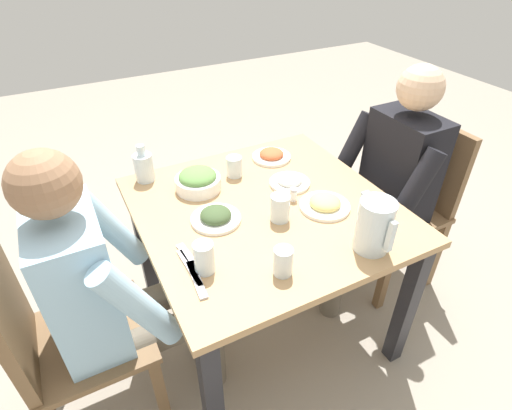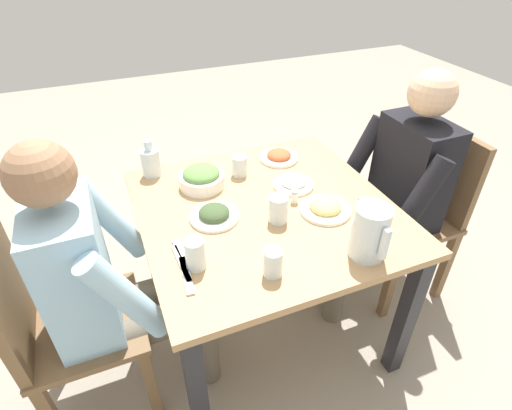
{
  "view_description": "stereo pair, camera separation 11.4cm",
  "coord_description": "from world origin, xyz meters",
  "px_view_note": "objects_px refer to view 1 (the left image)",
  "views": [
    {
      "loc": [
        1.12,
        -0.63,
        1.63
      ],
      "look_at": [
        -0.01,
        -0.04,
        0.71
      ],
      "focal_mm": 28.41,
      "sensor_mm": 36.0,
      "label": 1
    },
    {
      "loc": [
        1.17,
        -0.52,
        1.63
      ],
      "look_at": [
        -0.01,
        -0.04,
        0.71
      ],
      "focal_mm": 28.41,
      "sensor_mm": 36.0,
      "label": 2
    }
  ],
  "objects_px": {
    "water_pitcher": "(374,226)",
    "water_glass_far_right": "(280,208)",
    "dining_table": "(266,228)",
    "chair_near": "(60,338)",
    "salad_bowl": "(198,180)",
    "plate_yoghurt": "(290,181)",
    "chair_far": "(410,198)",
    "diner_far": "(384,183)",
    "water_glass_near_left": "(234,167)",
    "oil_carafe": "(144,168)",
    "water_glass_near_right": "(283,261)",
    "water_glass_center": "(204,258)",
    "diner_near": "(114,287)",
    "plate_fries": "(325,204)",
    "plate_rice_curry": "(271,155)",
    "salt_shaker": "(293,194)",
    "plate_dolmas": "(216,217)"
  },
  "relations": [
    {
      "from": "water_pitcher",
      "to": "water_glass_far_right",
      "type": "height_order",
      "value": "water_pitcher"
    },
    {
      "from": "dining_table",
      "to": "water_glass_far_right",
      "type": "bearing_deg",
      "value": 4.56
    },
    {
      "from": "chair_near",
      "to": "water_glass_far_right",
      "type": "distance_m",
      "value": 0.87
    },
    {
      "from": "salad_bowl",
      "to": "plate_yoghurt",
      "type": "relative_size",
      "value": 1.09
    },
    {
      "from": "chair_far",
      "to": "diner_far",
      "type": "distance_m",
      "value": 0.25
    },
    {
      "from": "chair_near",
      "to": "water_glass_far_right",
      "type": "bearing_deg",
      "value": 88.97
    },
    {
      "from": "water_glass_far_right",
      "to": "water_glass_near_left",
      "type": "bearing_deg",
      "value": -177.17
    },
    {
      "from": "chair_near",
      "to": "oil_carafe",
      "type": "xyz_separation_m",
      "value": [
        -0.49,
        0.46,
        0.27
      ]
    },
    {
      "from": "chair_near",
      "to": "water_glass_near_right",
      "type": "xyz_separation_m",
      "value": [
        0.26,
        0.7,
        0.27
      ]
    },
    {
      "from": "water_glass_far_right",
      "to": "water_glass_center",
      "type": "bearing_deg",
      "value": -70.62
    },
    {
      "from": "diner_near",
      "to": "chair_far",
      "type": "bearing_deg",
      "value": 92.95
    },
    {
      "from": "plate_fries",
      "to": "water_glass_center",
      "type": "relative_size",
      "value": 1.79
    },
    {
      "from": "plate_yoghurt",
      "to": "chair_near",
      "type": "bearing_deg",
      "value": -79.93
    },
    {
      "from": "chair_near",
      "to": "plate_yoghurt",
      "type": "bearing_deg",
      "value": 100.07
    },
    {
      "from": "chair_far",
      "to": "water_glass_center",
      "type": "distance_m",
      "value": 1.21
    },
    {
      "from": "plate_yoghurt",
      "to": "water_glass_center",
      "type": "relative_size",
      "value": 1.56
    },
    {
      "from": "chair_near",
      "to": "plate_rice_curry",
      "type": "bearing_deg",
      "value": 111.59
    },
    {
      "from": "salt_shaker",
      "to": "plate_dolmas",
      "type": "bearing_deg",
      "value": -93.4
    },
    {
      "from": "chair_near",
      "to": "water_glass_center",
      "type": "distance_m",
      "value": 0.57
    },
    {
      "from": "plate_dolmas",
      "to": "plate_fries",
      "type": "xyz_separation_m",
      "value": [
        0.12,
        0.41,
        -0.0
      ]
    },
    {
      "from": "plate_rice_curry",
      "to": "water_glass_near_left",
      "type": "relative_size",
      "value": 2.02
    },
    {
      "from": "water_glass_near_left",
      "to": "chair_far",
      "type": "bearing_deg",
      "value": 71.76
    },
    {
      "from": "plate_dolmas",
      "to": "plate_fries",
      "type": "distance_m",
      "value": 0.43
    },
    {
      "from": "chair_far",
      "to": "salt_shaker",
      "type": "bearing_deg",
      "value": -89.57
    },
    {
      "from": "salad_bowl",
      "to": "water_glass_near_right",
      "type": "relative_size",
      "value": 1.91
    },
    {
      "from": "dining_table",
      "to": "salad_bowl",
      "type": "height_order",
      "value": "salad_bowl"
    },
    {
      "from": "water_glass_far_right",
      "to": "dining_table",
      "type": "bearing_deg",
      "value": -175.44
    },
    {
      "from": "water_glass_near_right",
      "to": "salt_shaker",
      "type": "relative_size",
      "value": 1.81
    },
    {
      "from": "diner_near",
      "to": "plate_fries",
      "type": "relative_size",
      "value": 5.88
    },
    {
      "from": "salad_bowl",
      "to": "oil_carafe",
      "type": "xyz_separation_m",
      "value": [
        -0.17,
        -0.18,
        0.01
      ]
    },
    {
      "from": "plate_yoghurt",
      "to": "plate_fries",
      "type": "xyz_separation_m",
      "value": [
        0.21,
        0.03,
        0.0
      ]
    },
    {
      "from": "water_glass_center",
      "to": "oil_carafe",
      "type": "height_order",
      "value": "oil_carafe"
    },
    {
      "from": "plate_yoghurt",
      "to": "water_glass_far_right",
      "type": "relative_size",
      "value": 1.63
    },
    {
      "from": "diner_near",
      "to": "diner_far",
      "type": "bearing_deg",
      "value": 93.44
    },
    {
      "from": "chair_near",
      "to": "salad_bowl",
      "type": "distance_m",
      "value": 0.75
    },
    {
      "from": "plate_dolmas",
      "to": "salt_shaker",
      "type": "distance_m",
      "value": 0.33
    },
    {
      "from": "salad_bowl",
      "to": "water_glass_near_right",
      "type": "xyz_separation_m",
      "value": [
        0.58,
        0.06,
        0.01
      ]
    },
    {
      "from": "water_glass_near_right",
      "to": "water_glass_far_right",
      "type": "bearing_deg",
      "value": 151.7
    },
    {
      "from": "water_glass_far_right",
      "to": "oil_carafe",
      "type": "xyz_separation_m",
      "value": [
        -0.51,
        -0.37,
        0.0
      ]
    },
    {
      "from": "plate_rice_curry",
      "to": "plate_yoghurt",
      "type": "distance_m",
      "value": 0.24
    },
    {
      "from": "salt_shaker",
      "to": "water_glass_near_right",
      "type": "bearing_deg",
      "value": -36.41
    },
    {
      "from": "chair_far",
      "to": "plate_dolmas",
      "type": "bearing_deg",
      "value": -90.78
    },
    {
      "from": "diner_far",
      "to": "plate_dolmas",
      "type": "xyz_separation_m",
      "value": [
        -0.01,
        -0.83,
        0.09
      ]
    },
    {
      "from": "chair_near",
      "to": "salad_bowl",
      "type": "height_order",
      "value": "chair_near"
    },
    {
      "from": "plate_fries",
      "to": "water_glass_far_right",
      "type": "height_order",
      "value": "water_glass_far_right"
    },
    {
      "from": "diner_near",
      "to": "plate_rice_curry",
      "type": "relative_size",
      "value": 6.42
    },
    {
      "from": "water_glass_far_right",
      "to": "salt_shaker",
      "type": "xyz_separation_m",
      "value": [
        -0.08,
        0.11,
        -0.03
      ]
    },
    {
      "from": "water_glass_near_left",
      "to": "plate_yoghurt",
      "type": "bearing_deg",
      "value": 45.58
    },
    {
      "from": "plate_yoghurt",
      "to": "water_glass_near_left",
      "type": "relative_size",
      "value": 1.92
    },
    {
      "from": "dining_table",
      "to": "water_pitcher",
      "type": "height_order",
      "value": "water_pitcher"
    }
  ]
}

